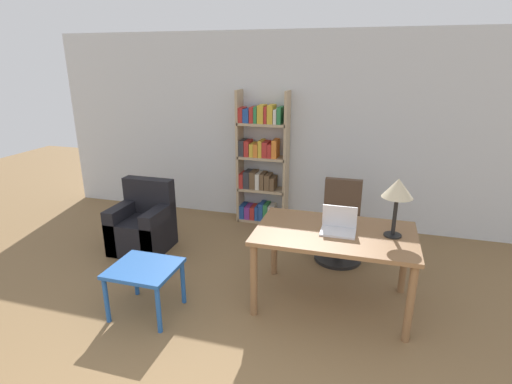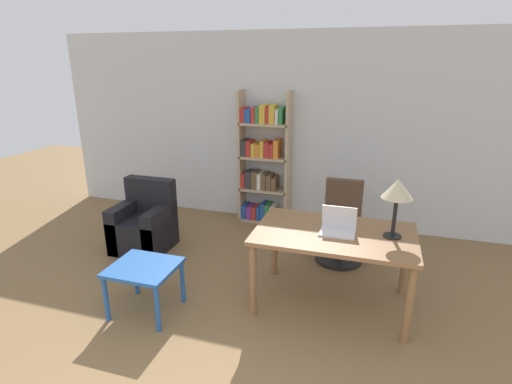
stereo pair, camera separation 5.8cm
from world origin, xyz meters
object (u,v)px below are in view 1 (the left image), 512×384
object	(u,v)px
laptop	(339,226)
side_table_blue	(144,274)
desk	(335,241)
bookshelf	(261,164)
table_lamp	(398,190)
armchair	(143,227)
office_chair	(340,227)

from	to	relation	value
laptop	side_table_blue	xyz separation A→B (m)	(-1.70, -0.65, -0.41)
desk	laptop	xyz separation A→B (m)	(0.03, 0.00, 0.15)
laptop	bookshelf	size ratio (longest dim) A/B	0.17
table_lamp	armchair	size ratio (longest dim) A/B	0.62
armchair	desk	bearing A→B (deg)	-12.70
desk	bookshelf	bearing A→B (deg)	123.88
laptop	armchair	distance (m)	2.58
laptop	table_lamp	size ratio (longest dim) A/B	0.59
desk	laptop	size ratio (longest dim) A/B	4.62
office_chair	side_table_blue	size ratio (longest dim) A/B	1.60
table_lamp	side_table_blue	size ratio (longest dim) A/B	0.91
office_chair	bookshelf	xyz separation A→B (m)	(-1.24, 0.87, 0.48)
bookshelf	desk	bearing A→B (deg)	-56.12
side_table_blue	armchair	distance (m)	1.43
office_chair	table_lamp	bearing A→B (deg)	-60.90
table_lamp	armchair	world-z (taller)	table_lamp
laptop	table_lamp	xyz separation A→B (m)	(0.49, 0.05, 0.39)
table_lamp	side_table_blue	world-z (taller)	table_lamp
desk	side_table_blue	bearing A→B (deg)	-158.73
desk	table_lamp	xyz separation A→B (m)	(0.51, 0.05, 0.54)
laptop	office_chair	bearing A→B (deg)	92.62
desk	laptop	bearing A→B (deg)	1.19
table_lamp	bookshelf	size ratio (longest dim) A/B	0.29
desk	armchair	xyz separation A→B (m)	(-2.43, 0.55, -0.37)
table_lamp	armchair	distance (m)	3.13
armchair	bookshelf	distance (m)	1.86
side_table_blue	armchair	world-z (taller)	armchair
laptop	side_table_blue	world-z (taller)	laptop
desk	bookshelf	xyz separation A→B (m)	(-1.26, 1.87, 0.21)
armchair	side_table_blue	bearing A→B (deg)	-57.64
side_table_blue	bookshelf	bearing A→B (deg)	80.59
office_chair	side_table_blue	world-z (taller)	office_chair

